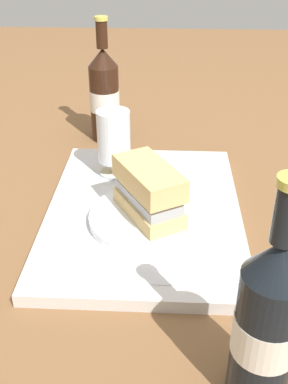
{
  "coord_description": "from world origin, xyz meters",
  "views": [
    {
      "loc": [
        -0.66,
        -0.03,
        0.45
      ],
      "look_at": [
        0.0,
        0.0,
        0.05
      ],
      "focal_mm": 43.92,
      "sensor_mm": 36.0,
      "label": 1
    }
  ],
  "objects": [
    {
      "name": "sandwich",
      "position": [
        -0.04,
        -0.01,
        0.08
      ],
      "size": [
        0.14,
        0.12,
        0.08
      ],
      "rotation": [
        0.0,
        0.0,
        0.53
      ],
      "color": "tan",
      "rests_on": "plate"
    },
    {
      "name": "napkin_folded",
      "position": [
        0.08,
        -0.06,
        0.02
      ],
      "size": [
        0.09,
        0.07,
        0.01
      ],
      "primitive_type": "cube",
      "color": "white",
      "rests_on": "placemat"
    },
    {
      "name": "tray",
      "position": [
        0.0,
        0.0,
        0.01
      ],
      "size": [
        0.44,
        0.32,
        0.02
      ],
      "primitive_type": "cube",
      "color": "silver",
      "rests_on": "ground_plane"
    },
    {
      "name": "beer_glass",
      "position": [
        0.11,
        0.06,
        0.09
      ],
      "size": [
        0.06,
        0.06,
        0.12
      ],
      "color": "silver",
      "rests_on": "placemat"
    },
    {
      "name": "second_bottle",
      "position": [
        -0.33,
        -0.14,
        0.1
      ],
      "size": [
        0.07,
        0.07,
        0.27
      ],
      "color": "black",
      "rests_on": "ground_plane"
    },
    {
      "name": "beer_bottle",
      "position": [
        0.32,
        0.1,
        0.1
      ],
      "size": [
        0.07,
        0.07,
        0.27
      ],
      "color": "black",
      "rests_on": "ground_plane"
    },
    {
      "name": "ground_plane",
      "position": [
        0.0,
        0.0,
        0.0
      ],
      "size": [
        3.0,
        3.0,
        0.0
      ],
      "primitive_type": "plane",
      "color": "brown"
    },
    {
      "name": "plate",
      "position": [
        -0.04,
        -0.01,
        0.03
      ],
      "size": [
        0.19,
        0.19,
        0.01
      ],
      "primitive_type": "cylinder",
      "color": "white",
      "rests_on": "placemat"
    },
    {
      "name": "placemat",
      "position": [
        0.0,
        0.0,
        0.02
      ],
      "size": [
        0.38,
        0.27,
        0.0
      ],
      "primitive_type": "cube",
      "color": "silver",
      "rests_on": "tray"
    }
  ]
}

